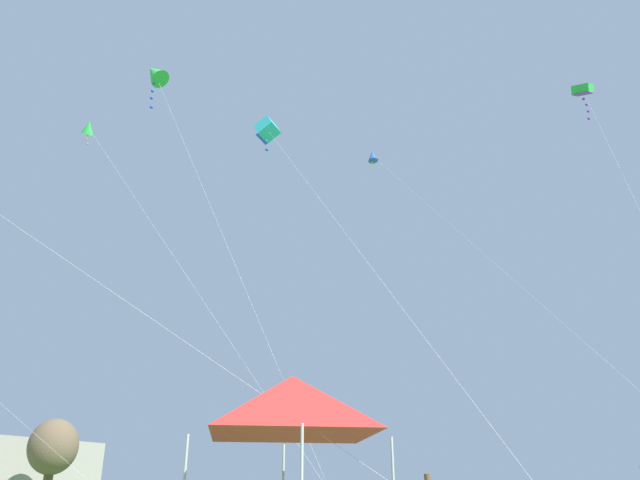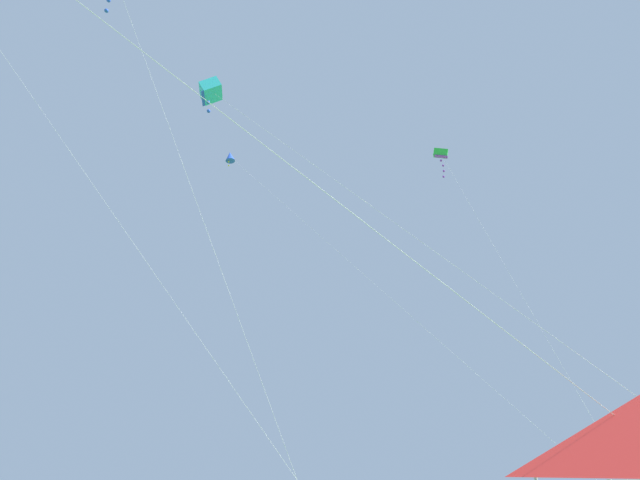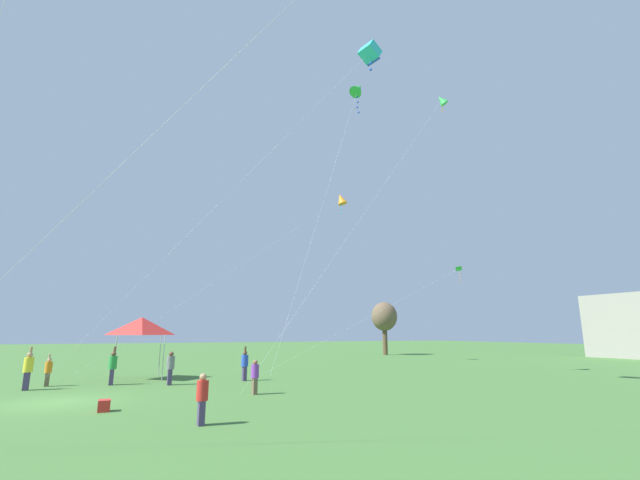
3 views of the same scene
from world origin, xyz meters
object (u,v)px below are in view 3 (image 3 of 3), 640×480
object	(u,v)px
cooler_box	(104,406)
kite_orange_diamond_6	(341,199)
person_grey_shirt	(170,367)
kite_green_diamond_3	(358,89)
person_green_shirt	(113,366)
person_yellow_shirt	(28,369)
person_blue_shirt	(245,364)
kite_cyan_box_1	(369,53)
festival_tent	(141,326)
person_purple_shirt	(255,376)
person_red_shirt	(202,397)
kite_green_diamond_4	(441,101)
person_orange_shirt	(48,370)
kite_green_delta_5	(455,271)

from	to	relation	value
cooler_box	kite_orange_diamond_6	bearing A→B (deg)	134.27
person_grey_shirt	kite_green_diamond_3	bearing A→B (deg)	30.02
person_grey_shirt	person_green_shirt	world-z (taller)	person_green_shirt
person_yellow_shirt	person_blue_shirt	size ratio (longest dim) A/B	1.05
cooler_box	kite_cyan_box_1	xyz separation A→B (m)	(-0.86, 12.31, 18.85)
festival_tent	person_purple_shirt	distance (m)	10.80
person_purple_shirt	kite_orange_diamond_6	xyz separation A→B (m)	(-17.51, 13.78, 15.58)
person_yellow_shirt	festival_tent	bearing A→B (deg)	95.25
cooler_box	person_red_shirt	size ratio (longest dim) A/B	0.32
person_red_shirt	kite_cyan_box_1	distance (m)	21.09
person_green_shirt	kite_green_diamond_3	size ratio (longest dim) A/B	0.10
person_red_shirt	kite_green_diamond_4	size ratio (longest dim) A/B	0.07
person_grey_shirt	kite_green_diamond_4	bearing A→B (deg)	29.23
kite_green_diamond_3	kite_green_diamond_4	world-z (taller)	kite_green_diamond_4
kite_cyan_box_1	kite_green_diamond_4	xyz separation A→B (m)	(-4.45, 9.25, 1.51)
person_yellow_shirt	person_green_shirt	xyz separation A→B (m)	(-0.67, 3.84, -0.03)
person_orange_shirt	kite_green_delta_5	world-z (taller)	kite_green_delta_5
kite_green_diamond_4	person_grey_shirt	bearing A→B (deg)	-96.72
kite_green_delta_5	kite_orange_diamond_6	bearing A→B (deg)	-156.94
person_purple_shirt	kite_cyan_box_1	size ratio (longest dim) A/B	0.08
person_red_shirt	person_grey_shirt	xyz separation A→B (m)	(-11.41, 0.17, 0.13)
person_red_shirt	person_purple_shirt	size ratio (longest dim) A/B	0.99
kite_cyan_box_1	kite_green_diamond_4	size ratio (longest dim) A/B	0.93
person_yellow_shirt	person_blue_shirt	distance (m)	11.06
kite_green_diamond_3	person_blue_shirt	bearing A→B (deg)	-102.12
person_purple_shirt	kite_green_diamond_3	world-z (taller)	kite_green_diamond_3
kite_green_diamond_4	kite_green_delta_5	bearing A→B (deg)	135.60
person_blue_shirt	kite_orange_diamond_6	distance (m)	23.15
person_green_shirt	kite_green_diamond_3	bearing A→B (deg)	50.35
kite_green_diamond_4	kite_orange_diamond_6	xyz separation A→B (m)	(-14.20, -1.55, -4.14)
kite_orange_diamond_6	cooler_box	bearing A→B (deg)	-45.73
cooler_box	person_orange_shirt	distance (m)	10.08
kite_green_diamond_3	kite_orange_diamond_6	bearing A→B (deg)	157.87
cooler_box	person_grey_shirt	xyz separation A→B (m)	(-7.50, 2.99, 0.76)
festival_tent	person_red_shirt	world-z (taller)	festival_tent
kite_orange_diamond_6	kite_green_diamond_3	bearing A→B (deg)	-22.13
person_red_shirt	person_orange_shirt	size ratio (longest dim) A/B	0.91
cooler_box	person_yellow_shirt	world-z (taller)	person_yellow_shirt
cooler_box	person_green_shirt	size ratio (longest dim) A/B	0.24
person_orange_shirt	kite_green_diamond_3	size ratio (longest dim) A/B	0.08
person_grey_shirt	kite_green_diamond_4	distance (m)	27.08
person_blue_shirt	kite_green_delta_5	bearing A→B (deg)	75.26
cooler_box	person_green_shirt	xyz separation A→B (m)	(-8.84, 0.08, 0.80)
festival_tent	kite_green_diamond_3	world-z (taller)	kite_green_diamond_3
cooler_box	person_grey_shirt	bearing A→B (deg)	158.23
person_yellow_shirt	kite_green_delta_5	size ratio (longest dim) A/B	0.12
person_yellow_shirt	person_orange_shirt	size ratio (longest dim) A/B	1.24
person_red_shirt	person_yellow_shirt	xyz separation A→B (m)	(-12.08, -6.59, 0.19)
person_grey_shirt	person_orange_shirt	bearing A→B (deg)	-163.11
person_red_shirt	person_grey_shirt	distance (m)	11.41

